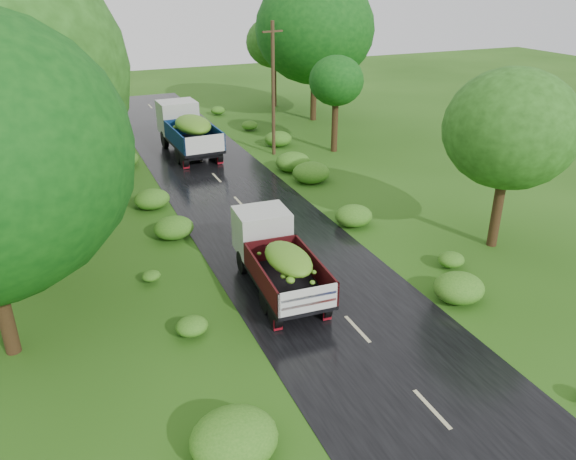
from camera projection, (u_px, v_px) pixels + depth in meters
ground at (432, 409)px, 14.93m from camera, size 120.00×120.00×0.00m
road at (343, 313)px, 19.10m from camera, size 6.50×80.00×0.02m
road_lines at (329, 299)px, 19.93m from camera, size 0.12×69.60×0.00m
truck_near at (277, 255)px, 20.12m from camera, size 2.33×5.82×2.40m
truck_far at (187, 128)px, 35.30m from camera, size 2.68×7.00×2.91m
utility_pole at (273, 89)px, 34.00m from camera, size 1.39×0.39×8.02m
trees_right at (333, 52)px, 37.03m from camera, size 6.26×31.89×8.62m
shrubs at (253, 210)px, 26.47m from camera, size 11.90×44.00×0.70m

